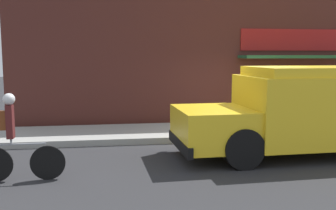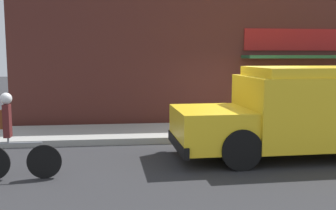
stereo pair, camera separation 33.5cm
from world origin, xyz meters
TOP-DOWN VIEW (x-y plane):
  - ground_plane at (0.00, 0.00)m, footprint 70.00×70.00m
  - sidewalk at (0.00, 1.16)m, footprint 28.00×2.32m
  - storefront at (0.09, 2.64)m, footprint 14.26×1.09m
  - school_bus at (1.26, -1.60)m, footprint 6.54×2.65m
  - cyclist at (-5.68, -2.67)m, footprint 1.65×0.22m

SIDE VIEW (x-z plane):
  - ground_plane at x=0.00m, z-range 0.00..0.00m
  - sidewalk at x=0.00m, z-range 0.00..0.18m
  - cyclist at x=-5.68m, z-range -0.02..1.68m
  - school_bus at x=1.26m, z-range 0.05..2.18m
  - storefront at x=0.09m, z-range 0.01..4.72m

